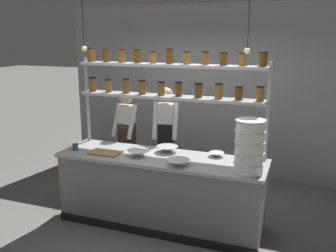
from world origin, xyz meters
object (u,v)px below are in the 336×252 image
at_px(container_stack, 250,147).
at_px(cutting_board, 106,152).
at_px(prep_bowl_center_back, 217,154).
at_px(prep_bowl_near_left, 167,149).
at_px(chef_center, 166,136).
at_px(chef_left, 127,135).
at_px(spice_shelf_unit, 169,84).
at_px(prep_bowl_near_right, 138,153).
at_px(prep_bowl_center_front, 178,163).
at_px(serving_cup_front, 75,147).

xyz_separation_m(container_stack, cutting_board, (-1.83, 0.06, -0.29)).
distance_m(cutting_board, prep_bowl_center_back, 1.42).
xyz_separation_m(container_stack, prep_bowl_center_back, (-0.46, 0.44, -0.28)).
bearing_deg(prep_bowl_near_left, chef_center, 112.59).
bearing_deg(chef_left, prep_bowl_near_left, -21.88).
xyz_separation_m(spice_shelf_unit, prep_bowl_center_back, (0.67, -0.08, -0.85)).
relative_size(chef_center, prep_bowl_near_right, 5.94).
bearing_deg(prep_bowl_center_front, cutting_board, 173.49).
distance_m(prep_bowl_near_left, prep_bowl_center_front, 0.54).
bearing_deg(spice_shelf_unit, chef_center, 115.64).
relative_size(spice_shelf_unit, prep_bowl_near_left, 8.88).
xyz_separation_m(chef_left, prep_bowl_center_front, (1.17, -1.00, 0.04)).
distance_m(prep_bowl_near_left, prep_bowl_near_right, 0.40).
distance_m(prep_bowl_center_front, serving_cup_front, 1.48).
height_order(spice_shelf_unit, prep_bowl_center_back, spice_shelf_unit).
relative_size(prep_bowl_center_front, prep_bowl_center_back, 1.45).
xyz_separation_m(chef_left, container_stack, (1.97, -0.95, 0.30)).
height_order(container_stack, serving_cup_front, container_stack).
distance_m(container_stack, prep_bowl_center_back, 0.70).
bearing_deg(chef_center, chef_left, 168.76).
bearing_deg(cutting_board, prep_bowl_center_back, 15.43).
xyz_separation_m(prep_bowl_center_back, prep_bowl_near_right, (-0.92, -0.34, 0.01)).
bearing_deg(prep_bowl_near_left, prep_bowl_center_back, 4.00).
relative_size(chef_center, container_stack, 2.78).
bearing_deg(cutting_board, chef_center, 61.68).
height_order(prep_bowl_near_left, serving_cup_front, serving_cup_front).
height_order(chef_left, prep_bowl_near_right, chef_left).
relative_size(container_stack, prep_bowl_near_left, 2.13).
distance_m(container_stack, serving_cup_front, 2.29).
xyz_separation_m(chef_center, prep_bowl_near_right, (-0.04, -0.86, -0.01)).
xyz_separation_m(spice_shelf_unit, chef_center, (-0.21, 0.45, -0.83)).
bearing_deg(prep_bowl_center_front, spice_shelf_unit, 119.74).
xyz_separation_m(spice_shelf_unit, prep_bowl_near_left, (0.02, -0.12, -0.84)).
xyz_separation_m(chef_left, prep_bowl_center_back, (1.51, -0.51, 0.02)).
xyz_separation_m(chef_center, cutting_board, (-0.49, -0.90, -0.04)).
bearing_deg(chef_left, cutting_board, -70.45).
height_order(chef_left, prep_bowl_center_back, chef_left).
bearing_deg(prep_bowl_near_left, spice_shelf_unit, 100.45).
bearing_deg(prep_bowl_near_left, serving_cup_front, -163.42).
height_order(chef_left, prep_bowl_near_left, chef_left).
bearing_deg(serving_cup_front, prep_bowl_near_left, 16.58).
bearing_deg(container_stack, prep_bowl_near_left, 160.31).
bearing_deg(container_stack, prep_bowl_near_right, 175.70).
relative_size(prep_bowl_near_left, prep_bowl_center_back, 1.48).
distance_m(spice_shelf_unit, container_stack, 1.37).
bearing_deg(chef_center, cutting_board, -131.38).
height_order(spice_shelf_unit, serving_cup_front, spice_shelf_unit).
relative_size(container_stack, cutting_board, 1.51).
bearing_deg(chef_center, container_stack, -48.78).
height_order(spice_shelf_unit, container_stack, spice_shelf_unit).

